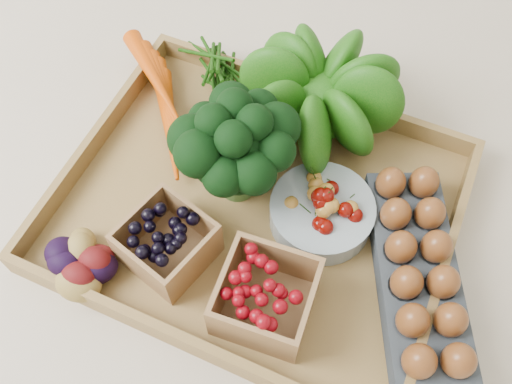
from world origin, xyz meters
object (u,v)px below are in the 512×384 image
at_px(tray, 256,210).
at_px(cherry_bowl, 322,213).
at_px(egg_carton, 416,273).
at_px(broccoli, 236,163).

bearing_deg(tray, cherry_bowl, 12.53).
bearing_deg(cherry_bowl, egg_carton, -12.95).
relative_size(tray, egg_carton, 1.86).
distance_m(tray, egg_carton, 0.24).
relative_size(broccoli, cherry_bowl, 1.14).
bearing_deg(tray, egg_carton, -3.21).
bearing_deg(broccoli, cherry_bowl, 0.06).
xyz_separation_m(broccoli, cherry_bowl, (0.13, 0.00, -0.05)).
height_order(tray, cherry_bowl, cherry_bowl).
distance_m(broccoli, egg_carton, 0.28).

